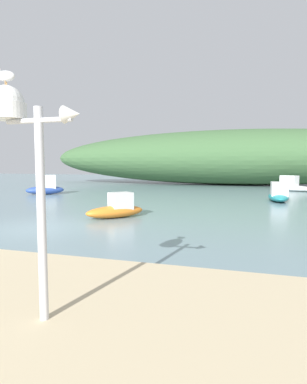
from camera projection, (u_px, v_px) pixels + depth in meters
name	position (u px, v px, depth m)	size (l,w,h in m)	color
ground_plane	(40.00, 228.00, 11.90)	(120.00, 120.00, 0.00)	gray
distant_hill	(235.00, 157.00, 37.36)	(46.26, 10.71, 6.39)	#3D6038
mast_structure	(18.00, 128.00, 4.33)	(1.36, 0.51, 3.21)	silver
seagull_on_radar	(4.00, 75.00, 4.31)	(0.34, 0.18, 0.24)	orange
motorboat_centre_water	(117.00, 209.00, 14.21)	(2.48, 2.65, 1.10)	orange
motorboat_inner_mooring	(46.00, 188.00, 25.34)	(2.91, 2.64, 1.53)	#2D4C9E
motorboat_east_reach	(279.00, 194.00, 20.52)	(1.27, 3.42, 1.25)	teal
motorboat_far_right	(292.00, 186.00, 28.45)	(3.87, 3.09, 1.38)	white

